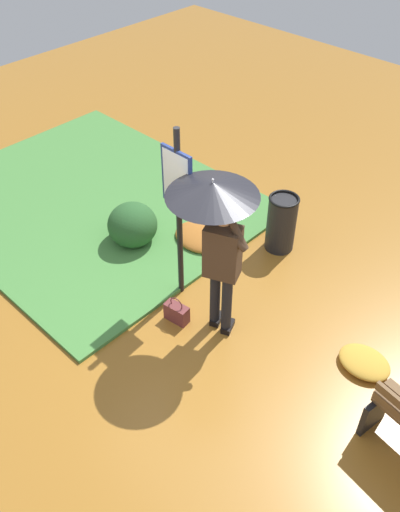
# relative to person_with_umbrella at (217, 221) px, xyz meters

# --- Properties ---
(ground_plane) EXTENTS (18.00, 18.00, 0.00)m
(ground_plane) POSITION_rel_person_with_umbrella_xyz_m (-0.04, 0.12, -1.55)
(ground_plane) COLOR #9E6623
(grass_verge) EXTENTS (4.80, 4.00, 0.05)m
(grass_verge) POSITION_rel_person_with_umbrella_xyz_m (3.08, -0.50, -1.53)
(grass_verge) COLOR #47843D
(grass_verge) RESTS_ON ground_plane
(person_with_umbrella) EXTENTS (0.96, 0.96, 2.04)m
(person_with_umbrella) POSITION_rel_person_with_umbrella_xyz_m (0.00, 0.00, 0.00)
(person_with_umbrella) COLOR black
(person_with_umbrella) RESTS_ON ground_plane
(info_sign_post) EXTENTS (0.44, 0.07, 2.30)m
(info_sign_post) POSITION_rel_person_with_umbrella_xyz_m (0.70, -0.12, -0.11)
(info_sign_post) COLOR black
(info_sign_post) RESTS_ON ground_plane
(handbag) EXTENTS (0.32, 0.18, 0.37)m
(handbag) POSITION_rel_person_with_umbrella_xyz_m (0.37, 0.27, -1.42)
(handbag) COLOR brown
(handbag) RESTS_ON ground_plane
(trash_bin) EXTENTS (0.42, 0.42, 0.83)m
(trash_bin) POSITION_rel_person_with_umbrella_xyz_m (0.32, -1.69, -1.13)
(trash_bin) COLOR black
(trash_bin) RESTS_ON ground_plane
(shrub_cluster) EXTENTS (0.76, 0.69, 0.62)m
(shrub_cluster) POSITION_rel_person_with_umbrella_xyz_m (1.91, -0.37, -1.26)
(shrub_cluster) COLOR #285628
(shrub_cluster) RESTS_ON ground_plane
(leaf_pile_near_person) EXTENTS (0.80, 0.64, 0.18)m
(leaf_pile_near_person) POSITION_rel_person_with_umbrella_xyz_m (1.19, -1.01, -1.46)
(leaf_pile_near_person) COLOR #A86023
(leaf_pile_near_person) RESTS_ON ground_plane
(leaf_pile_by_bench) EXTENTS (0.59, 0.47, 0.13)m
(leaf_pile_by_bench) POSITION_rel_person_with_umbrella_xyz_m (-1.64, -0.68, -1.49)
(leaf_pile_by_bench) COLOR gold
(leaf_pile_by_bench) RESTS_ON ground_plane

